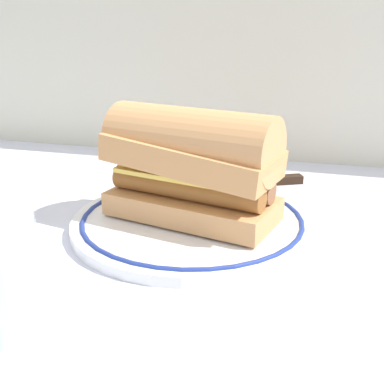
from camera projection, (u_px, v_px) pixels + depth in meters
The scene contains 4 objects.
ground_plane at pixel (202, 244), 0.56m from camera, with size 1.50×1.50×0.00m, color silver.
plate at pixel (192, 222), 0.60m from camera, with size 0.28×0.28×0.01m.
sausage_sandwich at pixel (192, 163), 0.58m from camera, with size 0.21×0.13×0.13m.
butter_knife at pixel (260, 182), 0.75m from camera, with size 0.15×0.08×0.01m.
Camera 1 is at (0.12, -0.50, 0.24)m, focal length 48.18 mm.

